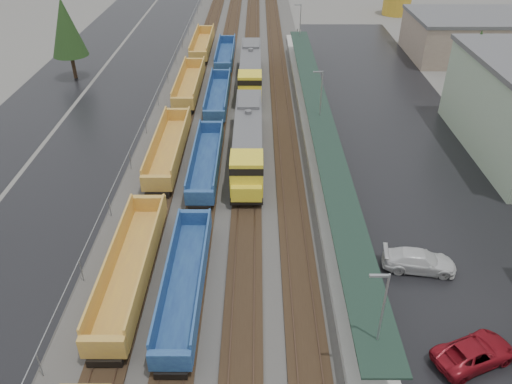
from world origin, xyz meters
TOP-DOWN VIEW (x-y plane):
  - ballast_strip at (0.00, 60.00)m, footprint 20.00×160.00m
  - trackbed at (-0.00, 60.00)m, footprint 14.60×160.00m
  - west_parking_lot at (-15.00, 60.00)m, footprint 10.00×160.00m
  - west_road at (-25.00, 60.00)m, footprint 9.00×160.00m
  - east_commuter_lot at (19.00, 50.00)m, footprint 16.00×100.00m
  - station_platform at (9.50, 50.01)m, footprint 3.00×80.00m
  - chainlink_fence at (-9.50, 58.44)m, footprint 0.08×160.04m
  - tree_west_far at (-23.00, 70.00)m, footprint 4.84×4.84m
  - tree_east at (28.00, 58.00)m, footprint 4.40×4.40m
  - locomotive_lead at (2.00, 45.69)m, footprint 2.90×19.10m
  - locomotive_trail at (2.00, 66.69)m, footprint 2.90×19.10m
  - well_string_yellow at (-6.00, 37.22)m, footprint 2.78×105.82m
  - well_string_blue at (-2.00, 35.26)m, footprint 2.54×98.53m
  - storage_tank at (31.40, 107.96)m, footprint 5.61×5.61m
  - parked_car_east_b at (15.84, 21.21)m, footprint 4.17×5.67m
  - parked_car_east_c at (14.82, 29.45)m, footprint 2.92×5.56m

SIDE VIEW (x-z plane):
  - west_parking_lot at x=-15.00m, z-range 0.00..0.02m
  - west_road at x=-25.00m, z-range 0.00..0.02m
  - east_commuter_lot at x=19.00m, z-range 0.00..0.02m
  - ballast_strip at x=0.00m, z-range 0.00..0.08m
  - trackbed at x=0.00m, z-range 0.05..0.27m
  - parked_car_east_b at x=15.84m, z-range 0.00..1.43m
  - station_platform at x=9.50m, z-range -3.27..4.73m
  - parked_car_east_c at x=14.82m, z-range 0.00..1.54m
  - well_string_blue at x=-2.00m, z-range 0.01..2.26m
  - well_string_yellow at x=-6.00m, z-range -0.02..2.45m
  - chainlink_fence at x=-9.50m, z-range 0.60..2.62m
  - locomotive_lead at x=2.00m, z-range 0.16..4.48m
  - locomotive_trail at x=2.00m, z-range 0.16..4.48m
  - storage_tank at x=31.40m, z-range 0.00..5.61m
  - tree_east at x=28.00m, z-range 1.47..11.47m
  - tree_west_far at x=-23.00m, z-range 1.62..12.62m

